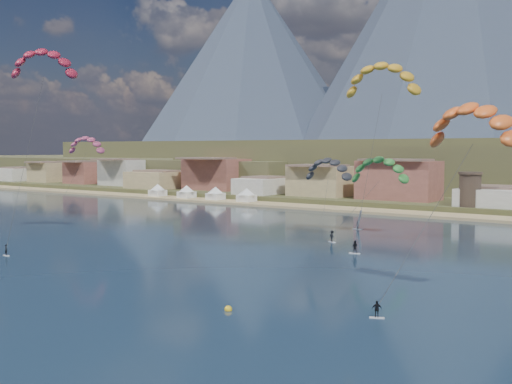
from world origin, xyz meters
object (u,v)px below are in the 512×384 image
kitesurfer_red (43,59)px  buoy (228,309)px  watchtower (470,189)px  kitesurfer_green (379,166)px  kitesurfer_orange (473,118)px  kitesurfer_yellow (382,75)px  windsurfer (358,223)px

kitesurfer_red → buoy: bearing=-18.2°
watchtower → kitesurfer_green: bearing=-92.7°
kitesurfer_orange → kitesurfer_green: kitesurfer_orange is taller
kitesurfer_yellow → kitesurfer_green: kitesurfer_yellow is taller
watchtower → buoy: (9.37, -106.21, -6.24)m
kitesurfer_red → kitesurfer_orange: 75.60m
kitesurfer_red → kitesurfer_orange: bearing=-0.7°
kitesurfer_orange → buoy: 31.86m
kitesurfer_yellow → windsurfer: kitesurfer_yellow is taller
watchtower → kitesurfer_red: kitesurfer_red is taller
buoy → kitesurfer_orange: bearing=43.6°
kitesurfer_yellow → buoy: bearing=-82.1°
kitesurfer_yellow → kitesurfer_green: bearing=117.0°
windsurfer → kitesurfer_green: bearing=-39.5°
kitesurfer_red → kitesurfer_orange: (74.56, -0.92, -12.46)m
kitesurfer_red → windsurfer: (37.37, 46.59, -30.56)m
buoy → watchtower: bearing=95.0°
watchtower → kitesurfer_orange: size_ratio=0.37×
kitesurfer_red → buoy: kitesurfer_red is taller
watchtower → windsurfer: 42.55m
kitesurfer_green → buoy: 61.58m
kitesurfer_red → kitesurfer_yellow: (49.23, 31.53, -3.11)m
kitesurfer_red → kitesurfer_green: size_ratio=1.99×
watchtower → kitesurfer_red: (-46.77, -87.77, 25.43)m
watchtower → kitesurfer_yellow: bearing=-87.5°
kitesurfer_yellow → buoy: 57.96m
kitesurfer_orange → buoy: (-18.42, -17.53, -19.21)m
watchtower → kitesurfer_red: size_ratio=0.24×
watchtower → kitesurfer_green: (-2.20, -47.12, 6.65)m
kitesurfer_orange → watchtower: bearing=107.4°
watchtower → buoy: 106.80m
kitesurfer_orange → kitesurfer_yellow: bearing=128.0°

